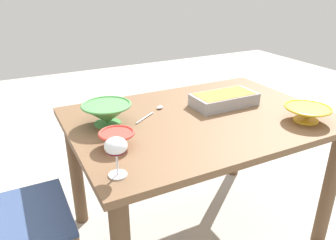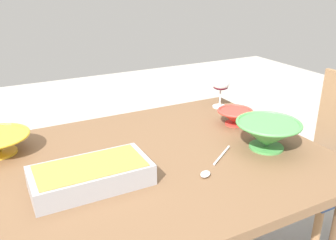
{
  "view_description": "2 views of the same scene",
  "coord_description": "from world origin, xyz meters",
  "px_view_note": "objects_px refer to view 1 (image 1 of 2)",
  "views": [
    {
      "loc": [
        -0.87,
        -1.33,
        1.42
      ],
      "look_at": [
        -0.22,
        -0.07,
        0.8
      ],
      "focal_mm": 35.19,
      "sensor_mm": 36.0,
      "label": 1
    },
    {
      "loc": [
        0.44,
        1.04,
        1.36
      ],
      "look_at": [
        -0.15,
        -0.1,
        0.84
      ],
      "focal_mm": 38.49,
      "sensor_mm": 36.0,
      "label": 2
    }
  ],
  "objects_px": {
    "dining_table": "(199,137)",
    "serving_spoon": "(155,111)",
    "serving_bowl": "(117,138)",
    "small_bowl": "(307,113)",
    "wine_glass": "(116,149)",
    "mixing_bowl": "(107,113)",
    "casserole_dish": "(224,99)"
  },
  "relations": [
    {
      "from": "dining_table",
      "to": "serving_spoon",
      "type": "height_order",
      "value": "serving_spoon"
    },
    {
      "from": "serving_bowl",
      "to": "small_bowl",
      "type": "bearing_deg",
      "value": -10.48
    },
    {
      "from": "wine_glass",
      "to": "small_bowl",
      "type": "relative_size",
      "value": 0.67
    },
    {
      "from": "wine_glass",
      "to": "serving_bowl",
      "type": "xyz_separation_m",
      "value": [
        0.07,
        0.22,
        -0.07
      ]
    },
    {
      "from": "mixing_bowl",
      "to": "casserole_dish",
      "type": "bearing_deg",
      "value": -4.24
    },
    {
      "from": "mixing_bowl",
      "to": "serving_spoon",
      "type": "distance_m",
      "value": 0.28
    },
    {
      "from": "mixing_bowl",
      "to": "small_bowl",
      "type": "relative_size",
      "value": 1.06
    },
    {
      "from": "wine_glass",
      "to": "dining_table",
      "type": "bearing_deg",
      "value": 30.71
    },
    {
      "from": "casserole_dish",
      "to": "serving_bowl",
      "type": "relative_size",
      "value": 2.35
    },
    {
      "from": "mixing_bowl",
      "to": "serving_bowl",
      "type": "xyz_separation_m",
      "value": [
        -0.03,
        -0.24,
        -0.02
      ]
    },
    {
      "from": "serving_bowl",
      "to": "casserole_dish",
      "type": "bearing_deg",
      "value": 15.57
    },
    {
      "from": "dining_table",
      "to": "casserole_dish",
      "type": "distance_m",
      "value": 0.27
    },
    {
      "from": "serving_spoon",
      "to": "wine_glass",
      "type": "bearing_deg",
      "value": -127.49
    },
    {
      "from": "dining_table",
      "to": "wine_glass",
      "type": "xyz_separation_m",
      "value": [
        -0.57,
        -0.34,
        0.24
      ]
    },
    {
      "from": "casserole_dish",
      "to": "small_bowl",
      "type": "bearing_deg",
      "value": -57.04
    },
    {
      "from": "mixing_bowl",
      "to": "serving_spoon",
      "type": "xyz_separation_m",
      "value": [
        0.27,
        0.04,
        -0.05
      ]
    },
    {
      "from": "dining_table",
      "to": "wine_glass",
      "type": "relative_size",
      "value": 8.62
    },
    {
      "from": "wine_glass",
      "to": "casserole_dish",
      "type": "bearing_deg",
      "value": 28.0
    },
    {
      "from": "casserole_dish",
      "to": "mixing_bowl",
      "type": "xyz_separation_m",
      "value": [
        -0.66,
        0.05,
        0.02
      ]
    },
    {
      "from": "serving_bowl",
      "to": "serving_spoon",
      "type": "height_order",
      "value": "serving_bowl"
    },
    {
      "from": "mixing_bowl",
      "to": "serving_bowl",
      "type": "distance_m",
      "value": 0.25
    },
    {
      "from": "casserole_dish",
      "to": "serving_spoon",
      "type": "bearing_deg",
      "value": 167.56
    },
    {
      "from": "dining_table",
      "to": "serving_spoon",
      "type": "xyz_separation_m",
      "value": [
        -0.19,
        0.16,
        0.13
      ]
    },
    {
      "from": "wine_glass",
      "to": "small_bowl",
      "type": "distance_m",
      "value": 1.01
    },
    {
      "from": "wine_glass",
      "to": "casserole_dish",
      "type": "height_order",
      "value": "wine_glass"
    },
    {
      "from": "casserole_dish",
      "to": "serving_bowl",
      "type": "height_order",
      "value": "same"
    },
    {
      "from": "dining_table",
      "to": "serving_spoon",
      "type": "bearing_deg",
      "value": 139.42
    },
    {
      "from": "dining_table",
      "to": "casserole_dish",
      "type": "xyz_separation_m",
      "value": [
        0.2,
        0.07,
        0.16
      ]
    },
    {
      "from": "small_bowl",
      "to": "casserole_dish",
      "type": "bearing_deg",
      "value": 122.96
    },
    {
      "from": "dining_table",
      "to": "mixing_bowl",
      "type": "xyz_separation_m",
      "value": [
        -0.46,
        0.12,
        0.18
      ]
    },
    {
      "from": "casserole_dish",
      "to": "mixing_bowl",
      "type": "distance_m",
      "value": 0.66
    },
    {
      "from": "small_bowl",
      "to": "dining_table",
      "type": "bearing_deg",
      "value": 146.36
    }
  ]
}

